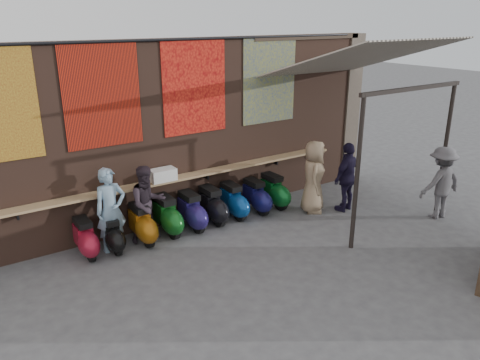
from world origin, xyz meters
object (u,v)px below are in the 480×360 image
Objects in this scene: scooter_stool_0 at (85,238)px; scooter_stool_3 at (167,216)px; scooter_stool_6 at (233,201)px; shopper_tan at (313,177)px; scooter_stool_4 at (191,212)px; scooter_stool_5 at (212,206)px; scooter_stool_1 at (112,235)px; scooter_stool_2 at (142,224)px; diner_left at (111,210)px; shelf_box at (163,175)px; scooter_stool_7 at (256,197)px; scooter_stool_8 at (274,191)px; shopper_navy at (347,177)px; shopper_grey at (441,182)px; diner_right at (148,204)px.

scooter_stool_0 is 1.74m from scooter_stool_3.
shopper_tan is at bearing -22.80° from scooter_stool_6.
scooter_stool_5 is (0.54, 0.04, -0.00)m from scooter_stool_4.
scooter_stool_1 is 0.64m from scooter_stool_2.
scooter_stool_2 is at bearing -7.04° from diner_left.
shopper_tan is (3.35, -1.04, -0.39)m from shelf_box.
scooter_stool_7 is 0.56m from scooter_stool_8.
shopper_navy is 2.09m from shopper_grey.
scooter_stool_1 is 0.85× the size of scooter_stool_8.
scooter_stool_4 is 1.03× the size of scooter_stool_6.
diner_right is (0.80, 0.04, 0.46)m from scooter_stool_1.
scooter_stool_2 is 1.01× the size of scooter_stool_6.
scooter_stool_1 is at bearing 119.64° from shopper_tan.
scooter_stool_1 is 4.74m from shopper_tan.
scooter_stool_3 is 0.58m from diner_right.
shelf_box is at bearing 74.28° from scooter_stool_3.
shopper_tan reaches higher than scooter_stool_5.
diner_left is (-3.46, 0.05, 0.46)m from scooter_stool_7.
shopper_tan reaches higher than scooter_stool_0.
scooter_stool_3 is at bearing 6.50° from scooter_stool_2.
scooter_stool_3 is at bearing 3.87° from scooter_stool_1.
scooter_stool_6 is (2.88, 0.05, 0.06)m from scooter_stool_1.
scooter_stool_4 is at bearing -5.97° from scooter_stool_3.
scooter_stool_3 is at bearing -27.46° from shopper_navy.
shopper_tan is at bearing -18.11° from scooter_stool_5.
scooter_stool_4 is at bearing -178.92° from scooter_stool_6.
shelf_box is at bearing 8.45° from scooter_stool_0.
scooter_stool_6 is 0.50× the size of shopper_navy.
scooter_stool_7 is at bearing -2.14° from scooter_stool_3.
diner_left is 0.77m from diner_right.
diner_right reaches higher than scooter_stool_3.
diner_right reaches higher than scooter_stool_5.
scooter_stool_1 is at bearing -179.64° from scooter_stool_8.
scooter_stool_2 is 0.60m from scooter_stool_3.
scooter_stool_3 is 0.51× the size of diner_left.
diner_right is at bearing -4.30° from diner_left.
diner_right is 0.96× the size of shopper_navy.
scooter_stool_5 is at bearing 176.96° from scooter_stool_7.
shopper_tan is (2.32, -0.76, 0.46)m from scooter_stool_5.
scooter_stool_3 reaches higher than scooter_stool_8.
scooter_stool_0 is 2.29m from scooter_stool_4.
scooter_stool_7 is 0.48× the size of diner_left.
scooter_stool_0 is 0.93× the size of scooter_stool_8.
shopper_grey reaches higher than scooter_stool_8.
scooter_stool_0 is (-1.81, -0.27, -0.88)m from shelf_box.
scooter_stool_5 is at bearing 3.72° from scooter_stool_4.
shelf_box reaches higher than scooter_stool_7.
shopper_grey reaches higher than diner_right.
scooter_stool_4 is at bearing -17.91° from shopper_grey.
scooter_stool_1 is at bearing -178.57° from scooter_stool_2.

